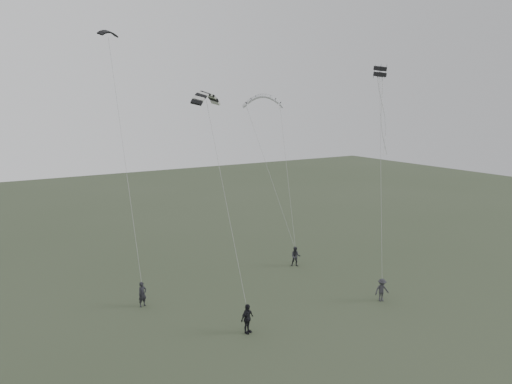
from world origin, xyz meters
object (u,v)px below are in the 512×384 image
flyer_left (142,294)px  kite_striped (206,93)px  kite_dark_small (108,32)px  kite_box (380,71)px  flyer_right (296,256)px  flyer_center (247,319)px  flyer_far (382,290)px  kite_pale_large (263,96)px

flyer_left → kite_striped: (4.35, -1.48, 13.45)m
kite_dark_small → kite_striped: bearing=-91.5°
kite_striped → kite_box: (14.07, -1.56, 1.74)m
kite_striped → flyer_right: bearing=-19.2°
flyer_left → flyer_center: size_ratio=0.95×
flyer_far → kite_dark_small: size_ratio=1.00×
flyer_right → flyer_far: 9.28m
kite_pale_large → kite_striped: 15.42m
flyer_right → flyer_center: bearing=-104.6°
flyer_far → kite_striped: (-10.19, 6.46, 13.49)m
flyer_center → kite_striped: 14.56m
flyer_right → kite_box: size_ratio=2.27×
flyer_far → flyer_right: bearing=106.4°
kite_striped → kite_pale_large: bearing=7.8°
flyer_right → kite_pale_large: (1.68, 7.79, 13.44)m
flyer_center → kite_box: size_ratio=2.45×
flyer_right → kite_dark_small: 23.05m
kite_pale_large → kite_box: 12.60m
kite_box → kite_dark_small: bearing=154.2°
flyer_center → kite_striped: kite_striped is taller
flyer_far → kite_box: kite_box is taller
kite_dark_small → kite_pale_large: (15.11, 2.48, -4.52)m
kite_pale_large → kite_box: (2.86, -12.14, 1.75)m
flyer_right → kite_pale_large: 15.63m
flyer_center → kite_pale_large: kite_pale_large is taller
flyer_right → flyer_center: 13.00m
flyer_far → kite_dark_small: bearing=146.4°
flyer_right → flyer_far: size_ratio=1.04×
kite_dark_small → kite_striped: (3.89, -8.11, -4.50)m
flyer_center → kite_dark_small: size_ratio=1.11×
kite_striped → flyer_center: bearing=-128.7°
flyer_left → kite_box: size_ratio=2.32×
kite_dark_small → flyer_left: bearing=-121.1°
flyer_left → flyer_right: 13.94m
kite_dark_small → kite_pale_large: 15.96m
flyer_far → kite_box: bearing=63.9°
kite_pale_large → kite_striped: kite_pale_large is taller
flyer_far → kite_pale_large: kite_pale_large is taller
flyer_center → kite_dark_small: kite_dark_small is taller
flyer_center → flyer_far: bearing=-25.0°
flyer_center → kite_striped: bearing=66.0°
kite_dark_small → kite_box: size_ratio=2.20×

